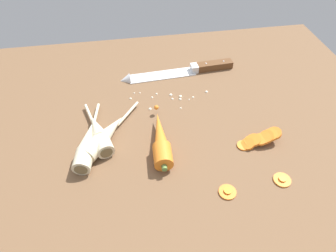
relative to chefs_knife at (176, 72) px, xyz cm
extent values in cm
cube|color=brown|center=(-6.21, -21.17, -2.65)|extent=(120.00, 90.00, 4.00)
cube|color=silver|center=(-4.21, -0.26, -0.40)|extent=(20.23, 5.62, 0.50)
cone|color=silver|center=(-15.38, -0.95, -0.40)|extent=(3.24, 4.14, 3.96)
cube|color=silver|center=(5.78, 0.36, 0.45)|extent=(2.18, 3.06, 2.20)
cube|color=brown|center=(12.26, 0.76, 0.45)|extent=(11.15, 3.47, 2.20)
sphere|color=silver|center=(9.47, 0.58, 1.55)|extent=(0.50, 0.50, 0.50)
sphere|color=silver|center=(15.06, 0.93, 1.55)|extent=(0.50, 0.50, 0.50)
cylinder|color=orange|center=(-8.91, -32.52, 1.45)|extent=(4.45, 5.79, 4.20)
cone|color=orange|center=(-8.60, -25.81, 1.45)|extent=(4.61, 13.61, 3.99)
sphere|color=orange|center=(-8.18, -16.67, 1.45)|extent=(1.20, 1.20, 1.20)
cylinder|color=#5B7F3D|center=(-9.07, -35.92, 1.45)|extent=(1.24, 1.05, 1.20)
cylinder|color=beige|center=(-21.73, -27.54, 1.35)|extent=(5.08, 5.36, 4.00)
cone|color=beige|center=(-23.46, -21.67, 1.35)|extent=(5.85, 8.59, 3.80)
cylinder|color=beige|center=(-25.22, -15.65, 0.45)|extent=(3.06, 8.33, 0.70)
cylinder|color=brown|center=(-21.11, -29.66, 1.35)|extent=(2.77, 1.08, 2.80)
cylinder|color=beige|center=(-26.09, -30.93, 1.35)|extent=(4.76, 5.69, 4.00)
cone|color=beige|center=(-24.96, -23.91, 1.35)|extent=(5.20, 9.59, 3.80)
cylinder|color=beige|center=(-23.80, -16.71, 0.45)|extent=(2.26, 9.84, 0.70)
cylinder|color=brown|center=(-26.50, -33.46, 1.35)|extent=(2.81, 0.74, 2.80)
cylinder|color=beige|center=(-23.88, -27.95, 1.35)|extent=(6.18, 6.39, 4.00)
cone|color=beige|center=(-19.78, -22.37, 1.35)|extent=(8.31, 9.40, 3.80)
cylinder|color=beige|center=(-15.58, -16.65, 0.45)|extent=(6.24, 8.15, 0.70)
cylinder|color=brown|center=(-25.36, -29.96, 1.35)|extent=(2.43, 1.90, 2.80)
cylinder|color=orange|center=(10.44, -31.09, -0.30)|extent=(3.08, 3.08, 0.70)
cylinder|color=orange|center=(11.41, -31.18, -0.06)|extent=(3.24, 3.21, 2.06)
cylinder|color=orange|center=(12.33, -30.68, 0.19)|extent=(3.26, 3.19, 1.63)
cylinder|color=orange|center=(12.96, -30.63, 0.43)|extent=(3.47, 3.42, 1.95)
cylinder|color=orange|center=(14.42, -30.89, 0.68)|extent=(3.37, 3.30, 1.68)
cylinder|color=orange|center=(15.23, -30.88, 0.92)|extent=(3.27, 3.22, 1.97)
cylinder|color=orange|center=(15.93, -30.69, 1.17)|extent=(3.42, 3.42, 2.22)
cylinder|color=orange|center=(16.92, -30.51, 1.41)|extent=(3.43, 3.37, 1.80)
cylinder|color=orange|center=(17.83, -30.35, 1.66)|extent=(3.42, 3.38, 1.99)
cylinder|color=orange|center=(15.24, -41.64, -0.30)|extent=(3.71, 3.71, 0.70)
cylinder|color=orange|center=(15.24, -41.64, -0.03)|extent=(1.56, 1.56, 0.16)
cylinder|color=orange|center=(2.93, -42.60, -0.30)|extent=(3.64, 3.64, 0.70)
cylinder|color=orange|center=(2.93, -42.60, -0.03)|extent=(1.53, 1.53, 0.16)
sphere|color=silver|center=(-14.45, -9.60, -0.31)|extent=(0.67, 0.67, 0.67)
sphere|color=silver|center=(-8.53, -10.08, -0.34)|extent=(0.62, 0.62, 0.62)
sphere|color=silver|center=(2.66, -11.85, -0.32)|extent=(0.66, 0.66, 0.66)
sphere|color=silver|center=(-11.67, -7.49, -0.43)|extent=(0.45, 0.45, 0.45)
sphere|color=silver|center=(6.97, -10.13, -0.23)|extent=(0.84, 0.84, 0.84)
sphere|color=silver|center=(-3.26, -9.83, -0.21)|extent=(0.88, 0.88, 0.88)
sphere|color=silver|center=(-0.72, -10.93, -0.21)|extent=(0.87, 0.87, 0.87)
sphere|color=silver|center=(1.35, -12.55, -0.42)|extent=(0.47, 0.47, 0.47)
sphere|color=silver|center=(-1.01, -12.08, -0.25)|extent=(0.80, 0.80, 0.80)
sphere|color=silver|center=(-7.09, -8.72, -0.35)|extent=(0.61, 0.61, 0.61)
sphere|color=silver|center=(-3.08, -11.63, -0.33)|extent=(0.65, 0.65, 0.65)
sphere|color=silver|center=(-9.66, -14.78, -0.23)|extent=(0.85, 0.85, 0.85)
sphere|color=silver|center=(-1.56, -15.71, -0.39)|extent=(0.53, 0.53, 0.53)
sphere|color=silver|center=(-13.26, -7.34, -0.43)|extent=(0.44, 0.44, 0.44)
camera|label=1|loc=(-14.39, -72.94, 51.90)|focal=31.53mm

